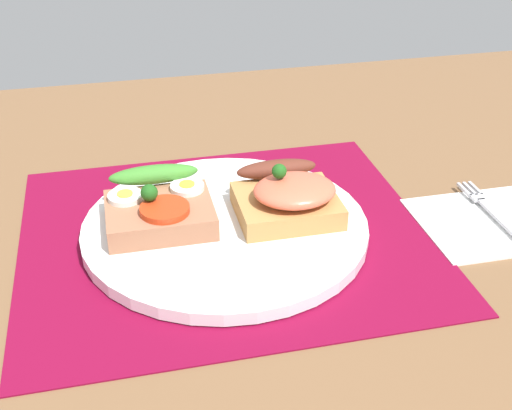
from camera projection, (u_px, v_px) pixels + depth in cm
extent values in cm
cube|color=brown|center=(226.00, 249.00, 65.40)|extent=(120.00, 90.00, 3.20)
cube|color=maroon|center=(226.00, 234.00, 64.51)|extent=(38.44, 33.70, 0.30)
cylinder|color=white|center=(225.00, 228.00, 64.13)|extent=(27.08, 27.08, 1.21)
cube|color=#9F6648|center=(160.00, 215.00, 62.86)|extent=(9.88, 8.01, 2.19)
cylinder|color=red|center=(165.00, 209.00, 61.02)|extent=(4.56, 4.56, 0.60)
ellipsoid|color=#3E862D|center=(154.00, 174.00, 65.54)|extent=(8.69, 2.20, 1.80)
sphere|color=#1E5919|center=(149.00, 193.00, 61.44)|extent=(1.60, 1.60, 1.60)
cylinder|color=white|center=(125.00, 197.00, 63.12)|extent=(3.28, 3.28, 0.50)
cylinder|color=yellow|center=(125.00, 194.00, 62.95)|extent=(1.47, 1.47, 0.16)
cylinder|color=white|center=(187.00, 187.00, 64.70)|extent=(3.28, 3.28, 0.50)
cylinder|color=yellow|center=(187.00, 184.00, 64.54)|extent=(1.47, 1.47, 0.16)
cube|color=#B38246|center=(288.00, 208.00, 64.07)|extent=(9.53, 8.13, 2.05)
ellipsoid|color=#F06346|center=(295.00, 190.00, 62.83)|extent=(7.81, 6.50, 2.10)
ellipsoid|color=#602B1E|center=(276.00, 169.00, 66.83)|extent=(8.10, 2.20, 1.80)
sphere|color=#1E5919|center=(279.00, 171.00, 62.46)|extent=(1.40, 1.40, 1.40)
cube|color=white|center=(494.00, 220.00, 66.38)|extent=(14.89, 11.79, 0.60)
cube|color=#B7B7BC|center=(509.00, 228.00, 64.35)|extent=(0.80, 11.02, 0.32)
cube|color=#B7B7BC|center=(479.00, 199.00, 69.13)|extent=(1.50, 1.20, 0.32)
cube|color=#B7B7BC|center=(464.00, 190.00, 70.69)|extent=(0.32, 2.80, 0.32)
cube|color=#B7B7BC|center=(470.00, 189.00, 70.81)|extent=(0.32, 2.80, 0.32)
cube|color=#B7B7BC|center=(476.00, 189.00, 70.94)|extent=(0.32, 2.80, 0.32)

